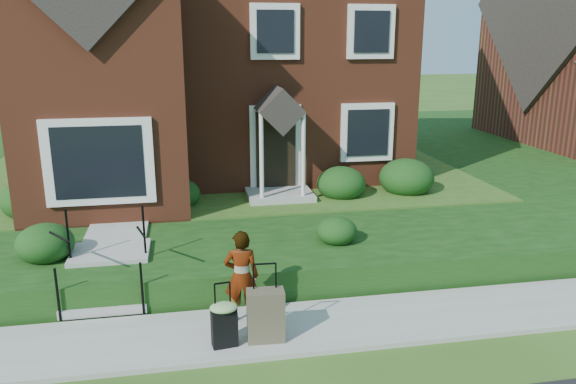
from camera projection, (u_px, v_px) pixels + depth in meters
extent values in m
plane|color=#2D5119|center=(263.00, 333.00, 8.77)|extent=(120.00, 120.00, 0.00)
cube|color=#9E9B93|center=(262.00, 331.00, 8.76)|extent=(60.00, 1.60, 0.08)
cube|color=#12380F|center=(332.00, 160.00, 19.73)|extent=(44.00, 20.00, 0.60)
cube|color=#9E9B93|center=(124.00, 210.00, 12.90)|extent=(1.20, 6.00, 0.06)
cube|color=brown|center=(216.00, 77.00, 17.37)|extent=(10.00, 8.00, 5.40)
cube|color=brown|center=(101.00, 92.00, 12.33)|extent=(3.60, 2.40, 5.40)
cube|color=white|center=(100.00, 161.00, 11.58)|extent=(2.20, 0.30, 1.80)
cube|color=black|center=(276.00, 153.00, 14.17)|extent=(1.00, 0.12, 2.10)
cube|color=black|center=(367.00, 132.00, 14.49)|extent=(1.40, 0.10, 1.50)
cube|color=#9E9B93|center=(104.00, 309.00, 9.23)|extent=(1.40, 0.30, 0.15)
cube|color=#9E9B93|center=(105.00, 292.00, 9.48)|extent=(1.40, 0.30, 0.15)
cube|color=#9E9B93|center=(107.00, 277.00, 9.72)|extent=(1.40, 0.30, 0.15)
cube|color=#9E9B93|center=(108.00, 262.00, 9.97)|extent=(1.40, 0.30, 0.15)
cube|color=#9E9B93|center=(111.00, 251.00, 10.49)|extent=(1.40, 0.80, 0.15)
cylinder|color=black|center=(58.00, 295.00, 8.88)|extent=(0.04, 0.04, 0.90)
cylinder|color=black|center=(68.00, 234.00, 9.85)|extent=(0.04, 0.04, 0.90)
cylinder|color=black|center=(142.00, 288.00, 9.11)|extent=(0.04, 0.04, 0.90)
cylinder|color=black|center=(144.00, 229.00, 10.08)|extent=(0.04, 0.04, 0.90)
ellipsoid|color=#153710|center=(31.00, 195.00, 12.53)|extent=(1.35, 1.35, 0.95)
ellipsoid|color=#153710|center=(178.00, 191.00, 13.27)|extent=(1.03, 1.03, 0.72)
ellipsoid|color=#153710|center=(341.00, 180.00, 14.00)|extent=(1.22, 1.22, 0.86)
ellipsoid|color=#153710|center=(407.00, 174.00, 14.37)|extent=(1.41, 1.41, 0.98)
ellipsoid|color=#153710|center=(45.00, 239.00, 10.08)|extent=(1.02, 1.02, 0.72)
ellipsoid|color=#153710|center=(337.00, 228.00, 10.93)|extent=(0.79, 0.79, 0.55)
imported|color=#999999|center=(241.00, 276.00, 8.81)|extent=(0.60, 0.43, 1.52)
cube|color=black|center=(224.00, 328.00, 8.20)|extent=(0.39, 0.25, 0.56)
cylinder|color=black|center=(223.00, 285.00, 8.01)|extent=(0.22, 0.06, 0.03)
cylinder|color=black|center=(216.00, 299.00, 8.05)|extent=(0.02, 0.02, 0.42)
cylinder|color=black|center=(231.00, 297.00, 8.09)|extent=(0.02, 0.02, 0.42)
cylinder|color=black|center=(216.00, 344.00, 8.24)|extent=(0.05, 0.06, 0.06)
cylinder|color=black|center=(234.00, 343.00, 8.28)|extent=(0.05, 0.06, 0.06)
ellipsoid|color=#81B265|center=(224.00, 307.00, 8.10)|extent=(0.45, 0.38, 0.13)
cube|color=brown|center=(266.00, 315.00, 8.33)|extent=(0.57, 0.34, 0.80)
cylinder|color=black|center=(265.00, 266.00, 8.12)|extent=(0.33, 0.05, 0.03)
cylinder|color=black|center=(254.00, 280.00, 8.14)|extent=(0.02, 0.02, 0.39)
cylinder|color=black|center=(277.00, 278.00, 8.20)|extent=(0.02, 0.02, 0.39)
cylinder|color=black|center=(253.00, 339.00, 8.39)|extent=(0.04, 0.06, 0.06)
cylinder|color=black|center=(279.00, 336.00, 8.46)|extent=(0.04, 0.06, 0.06)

